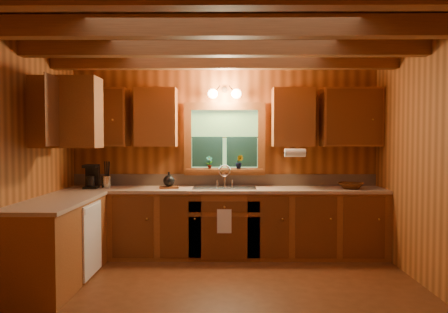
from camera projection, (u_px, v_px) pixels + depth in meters
name	position (u px, v px, depth m)	size (l,w,h in m)	color
room	(223.00, 165.00, 4.03)	(4.20, 4.20, 4.20)	#5C2F16
ceiling_beams	(223.00, 38.00, 3.98)	(4.20, 2.54, 0.18)	brown
base_cabinets	(185.00, 228.00, 5.35)	(4.20, 2.22, 0.86)	brown
countertop	(186.00, 192.00, 5.34)	(4.20, 2.24, 0.04)	tan
backsplash	(225.00, 180.00, 5.92)	(4.20, 0.02, 0.16)	tan
dishwasher_panel	(92.00, 239.00, 4.75)	(0.02, 0.60, 0.80)	white
upper_cabinets	(180.00, 116.00, 5.43)	(4.19, 1.77, 0.78)	brown
window	(225.00, 141.00, 5.88)	(1.12, 0.08, 1.00)	brown
window_sill	(225.00, 170.00, 5.85)	(1.06, 0.14, 0.04)	brown
wall_sconce	(225.00, 93.00, 5.74)	(0.45, 0.21, 0.17)	black
paper_towel_roll	(295.00, 153.00, 5.54)	(0.11, 0.11, 0.27)	white
dish_towel	(224.00, 221.00, 5.32)	(0.18, 0.01, 0.30)	white
sink	(224.00, 191.00, 5.64)	(0.82, 0.48, 0.43)	silver
coffee_maker	(92.00, 176.00, 5.63)	(0.18, 0.23, 0.31)	black
utensil_crock	(106.00, 181.00, 5.66)	(0.12, 0.12, 0.35)	silver
cutting_board	(169.00, 187.00, 5.61)	(0.25, 0.18, 0.02)	#613014
teakettle	(169.00, 181.00, 5.61)	(0.15, 0.15, 0.19)	black
wicker_basket	(351.00, 186.00, 5.54)	(0.33, 0.33, 0.08)	#48230C
potted_plant_left	(209.00, 162.00, 5.84)	(0.09, 0.06, 0.18)	#613014
potted_plant_right	(239.00, 162.00, 5.83)	(0.11, 0.08, 0.19)	#613014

